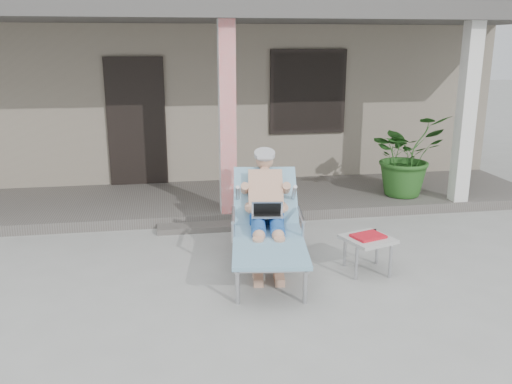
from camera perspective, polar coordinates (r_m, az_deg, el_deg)
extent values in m
plane|color=#9E9E99|center=(5.76, -0.36, -9.82)|extent=(60.00, 60.00, 0.00)
cube|color=gray|center=(11.71, -5.50, 10.64)|extent=(10.00, 5.00, 3.00)
cube|color=#474442|center=(11.69, -5.72, 18.73)|extent=(10.40, 5.40, 0.30)
cube|color=black|center=(9.21, -12.45, 7.21)|extent=(0.95, 0.06, 2.10)
cube|color=black|center=(9.46, 5.49, 10.45)|extent=(1.20, 0.06, 1.30)
cube|color=black|center=(9.46, 5.49, 10.45)|extent=(1.32, 0.05, 1.42)
cube|color=#605B56|center=(8.52, -3.56, -0.85)|extent=(10.00, 2.00, 0.15)
cube|color=red|center=(7.41, -3.04, 7.62)|extent=(0.22, 0.22, 2.61)
cube|color=silver|center=(8.54, 21.23, 7.64)|extent=(0.22, 0.22, 2.61)
cube|color=#474442|center=(8.20, -3.90, 18.34)|extent=(10.00, 2.30, 0.24)
cube|color=#605B56|center=(7.44, -2.62, -3.56)|extent=(2.00, 0.30, 0.07)
cylinder|color=#B7B7BC|center=(5.31, -1.95, -9.80)|extent=(0.04, 0.04, 0.39)
cylinder|color=#B7B7BC|center=(5.34, 5.19, -9.69)|extent=(0.04, 0.04, 0.39)
cylinder|color=#B7B7BC|center=(6.55, -1.87, -4.80)|extent=(0.04, 0.04, 0.39)
cylinder|color=#B7B7BC|center=(6.57, 3.87, -4.74)|extent=(0.04, 0.04, 0.39)
cube|color=#B7B7BC|center=(5.68, 1.38, -5.76)|extent=(0.82, 1.35, 0.03)
cube|color=#87BBD0|center=(5.67, 1.39, -5.52)|extent=(0.93, 1.41, 0.04)
cube|color=#B7B7BC|center=(6.48, 0.99, -0.76)|extent=(0.73, 0.69, 0.52)
cube|color=#87BBD0|center=(6.47, 1.00, -0.46)|extent=(0.84, 0.78, 0.58)
cylinder|color=#AEAEB1|center=(6.66, 0.90, 4.07)|extent=(0.29, 0.29, 0.14)
cube|color=silver|center=(6.04, 1.18, -2.40)|extent=(0.38, 0.29, 0.24)
cube|color=#AEAEA9|center=(6.07, 11.71, -4.87)|extent=(0.61, 0.61, 0.04)
cylinder|color=#B7B7BC|center=(5.91, 10.52, -7.46)|extent=(0.03, 0.03, 0.36)
cylinder|color=#B7B7BC|center=(6.05, 13.97, -7.13)|extent=(0.03, 0.03, 0.36)
cylinder|color=#B7B7BC|center=(6.25, 9.33, -6.13)|extent=(0.03, 0.03, 0.36)
cylinder|color=#B7B7BC|center=(6.38, 12.62, -5.86)|extent=(0.03, 0.03, 0.36)
cube|color=red|center=(6.06, 11.73, -4.57)|extent=(0.40, 0.35, 0.03)
cube|color=black|center=(6.17, 11.31, -4.23)|extent=(0.32, 0.13, 0.03)
imported|color=#26591E|center=(8.71, 15.52, 3.79)|extent=(1.37, 1.26, 1.27)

